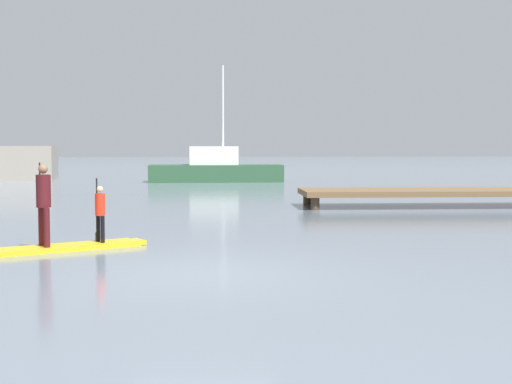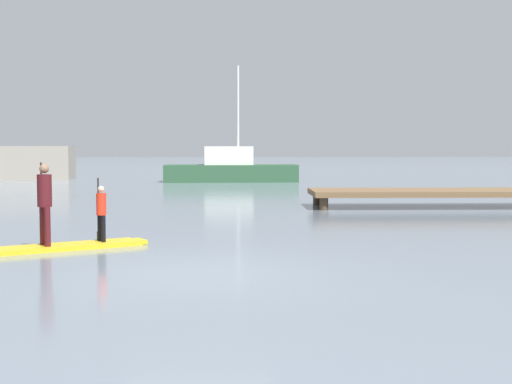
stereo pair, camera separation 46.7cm
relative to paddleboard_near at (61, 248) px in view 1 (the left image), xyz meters
name	(u,v)px [view 1 (the left image)]	position (x,y,z in m)	size (l,w,h in m)	color
ground_plane	(202,272)	(2.79, -2.66, -0.05)	(240.00, 240.00, 0.00)	slate
paddleboard_near	(61,248)	(0.00, 0.00, 0.00)	(3.26, 2.25, 0.10)	gold
paddler_adult	(43,199)	(-0.28, -0.16, 0.96)	(0.38, 0.45, 1.61)	#4C1419
paddler_child_solo	(100,211)	(0.71, 0.43, 0.69)	(0.27, 0.36, 1.29)	black
fishing_boat_green_midground	(215,169)	(3.18, 27.03, 0.66)	(7.53, 2.57, 6.49)	#2D5638
floating_dock	(437,192)	(10.47, 9.69, 0.43)	(9.05, 2.52, 0.58)	brown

